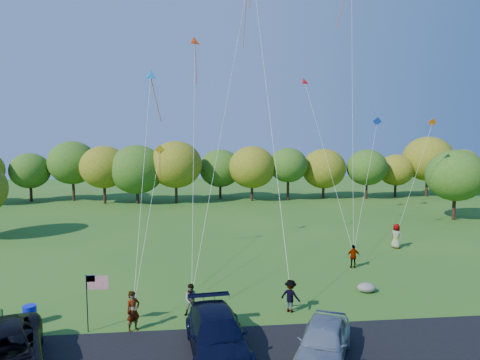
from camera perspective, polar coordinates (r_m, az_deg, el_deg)
The scene contains 14 objects.
ground at distance 22.13m, azimuth 2.82°, elevation -17.86°, with size 140.00×140.00×0.00m, color #29611B.
asphalt_lane at distance 18.58m, azimuth 4.86°, elevation -22.71°, with size 44.00×6.00×0.06m, color black.
treeline at distance 56.23m, azimuth -3.04°, elevation 1.62°, with size 75.87×26.95×8.23m.
minivan_navy at distance 18.47m, azimuth -3.05°, elevation -19.94°, with size 2.28×5.61×1.63m, color black.
minivan_silver at distance 18.32m, azimuth 11.06°, elevation -20.36°, with size 1.87×4.65×1.58m, color #AAADB5.
flyer_a at distance 21.01m, azimuth -14.07°, elevation -16.60°, with size 0.69×0.45×1.88m, color #4C4C59.
flyer_b at distance 22.17m, azimuth -6.45°, elevation -15.59°, with size 0.78×0.61×1.61m, color #4C4C59.
flyer_c at distance 22.60m, azimuth 6.76°, elevation -15.10°, with size 1.07×0.62×1.66m, color #4C4C59.
flyer_d at distance 30.30m, azimuth 14.89°, elevation -9.81°, with size 0.93×0.39×1.59m, color #4C4C59.
flyer_e at distance 36.34m, azimuth 20.10°, elevation -7.04°, with size 0.95×0.62×1.95m, color #4C4C59.
trash_barrel at distance 23.46m, azimuth -26.23°, elevation -15.84°, with size 0.62×0.62×0.93m, color #0D19CD.
flag_assembly at distance 21.03m, azimuth -18.97°, elevation -13.55°, with size 0.99×0.65×2.69m.
boulder_near at distance 26.22m, azimuth 16.51°, elevation -13.59°, with size 1.06×0.83×0.53m, color gray.
kites_aloft at distance 35.47m, azimuth 2.20°, elevation 21.77°, with size 22.66×6.94×18.15m.
Camera 1 is at (-3.13, -19.99, 8.96)m, focal length 32.00 mm.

